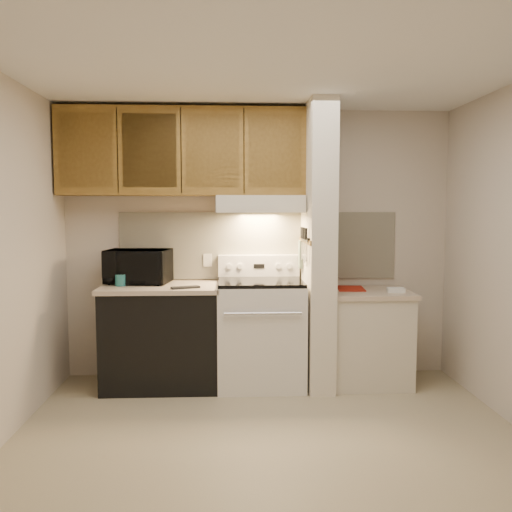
{
  "coord_description": "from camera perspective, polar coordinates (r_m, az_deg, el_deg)",
  "views": [
    {
      "loc": [
        -0.27,
        -3.61,
        1.59
      ],
      "look_at": [
        -0.06,
        0.75,
        1.2
      ],
      "focal_mm": 38.0,
      "sensor_mm": 36.0,
      "label": 1
    }
  ],
  "objects": [
    {
      "name": "dishwasher_front",
      "position": [
        4.95,
        -9.87,
        -8.5
      ],
      "size": [
        1.0,
        0.63,
        0.87
      ],
      "primitive_type": "cube",
      "color": "black",
      "rests_on": "floor"
    },
    {
      "name": "range_display",
      "position": [
        5.04,
        0.33,
        -1.07
      ],
      "size": [
        0.1,
        0.01,
        0.04
      ],
      "primitive_type": "cube",
      "color": "black",
      "rests_on": "range_backguard"
    },
    {
      "name": "knife_blade_a",
      "position": [
        4.59,
        5.33,
        0.44
      ],
      "size": [
        0.01,
        0.03,
        0.16
      ],
      "primitive_type": "cube",
      "color": "silver",
      "rests_on": "knife_strip"
    },
    {
      "name": "knife_handle_d",
      "position": [
        4.84,
        4.92,
        2.45
      ],
      "size": [
        0.02,
        0.02,
        0.1
      ],
      "primitive_type": "cylinder",
      "color": "black",
      "rests_on": "knife_strip"
    },
    {
      "name": "cooktop",
      "position": [
        4.81,
        0.48,
        -2.74
      ],
      "size": [
        0.74,
        0.64,
        0.03
      ],
      "primitive_type": "cube",
      "color": "black",
      "rests_on": "range_body"
    },
    {
      "name": "knife_handle_b",
      "position": [
        4.66,
        5.21,
        2.35
      ],
      "size": [
        0.02,
        0.02,
        0.1
      ],
      "primitive_type": "cylinder",
      "color": "black",
      "rests_on": "knife_strip"
    },
    {
      "name": "range_hood",
      "position": [
        4.89,
        0.4,
        5.49
      ],
      "size": [
        0.78,
        0.44,
        0.15
      ],
      "primitive_type": "cube",
      "color": "beige",
      "rests_on": "upper_cabinets"
    },
    {
      "name": "knife_handle_c",
      "position": [
        4.77,
        5.03,
        2.41
      ],
      "size": [
        0.02,
        0.02,
        0.1
      ],
      "primitive_type": "cylinder",
      "color": "black",
      "rests_on": "knife_strip"
    },
    {
      "name": "oven_mitt",
      "position": [
        4.99,
        4.72,
        0.18
      ],
      "size": [
        0.03,
        0.11,
        0.25
      ],
      "primitive_type": "cube",
      "color": "slate",
      "rests_on": "partition_pillar"
    },
    {
      "name": "range_knob_left_outer",
      "position": [
        5.03,
        -2.86,
        -1.09
      ],
      "size": [
        0.05,
        0.02,
        0.05
      ],
      "primitive_type": "cylinder",
      "rotation": [
        1.57,
        0.0,
        0.0
      ],
      "color": "silver",
      "rests_on": "range_backguard"
    },
    {
      "name": "range_knob_left_inner",
      "position": [
        5.03,
        -1.72,
        -1.08
      ],
      "size": [
        0.05,
        0.02,
        0.05
      ],
      "primitive_type": "cylinder",
      "rotation": [
        1.57,
        0.0,
        0.0
      ],
      "color": "silver",
      "rests_on": "range_backguard"
    },
    {
      "name": "knife_blade_d",
      "position": [
        4.84,
        4.93,
        0.67
      ],
      "size": [
        0.01,
        0.04,
        0.16
      ],
      "primitive_type": "cube",
      "color": "silver",
      "rests_on": "knife_strip"
    },
    {
      "name": "cab_door_c",
      "position": [
        4.8,
        -4.59,
        10.98
      ],
      "size": [
        0.46,
        0.01,
        0.63
      ],
      "primitive_type": "cube",
      "color": "olive",
      "rests_on": "upper_cabinets"
    },
    {
      "name": "microwave",
      "position": [
        5.01,
        -12.28,
        -1.08
      ],
      "size": [
        0.6,
        0.45,
        0.31
      ],
      "primitive_type": "imported",
      "rotation": [
        0.0,
        0.0,
        -0.15
      ],
      "color": "black",
      "rests_on": "left_countertop"
    },
    {
      "name": "spoon_rest",
      "position": [
        4.64,
        -7.43,
        -3.3
      ],
      "size": [
        0.25,
        0.16,
        0.02
      ],
      "primitive_type": "cube",
      "rotation": [
        0.0,
        0.0,
        0.38
      ],
      "color": "black",
      "rests_on": "left_countertop"
    },
    {
      "name": "range_knob_right_outer",
      "position": [
        5.06,
        3.5,
        -1.05
      ],
      "size": [
        0.05,
        0.02,
        0.05
      ],
      "primitive_type": "cylinder",
      "rotation": [
        1.57,
        0.0,
        0.0
      ],
      "color": "silver",
      "rests_on": "range_backguard"
    },
    {
      "name": "oven_window",
      "position": [
        4.58,
        0.7,
        -8.68
      ],
      "size": [
        0.5,
        0.01,
        0.3
      ],
      "primitive_type": "cube",
      "color": "black",
      "rests_on": "range_body"
    },
    {
      "name": "cab_gap_a",
      "position": [
        4.89,
        -14.38,
        10.73
      ],
      "size": [
        0.01,
        0.01,
        0.73
      ],
      "primitive_type": "cube",
      "color": "black",
      "rests_on": "upper_cabinets"
    },
    {
      "name": "knife_blade_e",
      "position": [
        4.92,
        4.79,
        0.63
      ],
      "size": [
        0.01,
        0.04,
        0.18
      ],
      "primitive_type": "cube",
      "color": "silver",
      "rests_on": "knife_strip"
    },
    {
      "name": "right_countertop",
      "position": [
        4.97,
        11.74,
        -3.82
      ],
      "size": [
        0.74,
        0.64,
        0.04
      ],
      "primitive_type": "cube",
      "color": "#C1AD94",
      "rests_on": "right_cab_base"
    },
    {
      "name": "upper_cabinets",
      "position": [
        4.97,
        -7.73,
        10.75
      ],
      "size": [
        2.18,
        0.33,
        0.77
      ],
      "primitive_type": "cube",
      "color": "olive",
      "rests_on": "wall_back"
    },
    {
      "name": "ceiling",
      "position": [
        3.73,
        1.56,
        19.19
      ],
      "size": [
        3.6,
        3.6,
        0.0
      ],
      "primitive_type": "plane",
      "rotation": [
        3.14,
        0.0,
        0.0
      ],
      "color": "white",
      "rests_on": "wall_back"
    },
    {
      "name": "range_body",
      "position": [
        4.9,
        0.48,
        -8.25
      ],
      "size": [
        0.76,
        0.65,
        0.92
      ],
      "primitive_type": "cube",
      "color": "silver",
      "rests_on": "floor"
    },
    {
      "name": "right_cab_base",
      "position": [
        5.06,
        11.65,
        -8.58
      ],
      "size": [
        0.7,
        0.6,
        0.81
      ],
      "primitive_type": "cube",
      "color": "beige",
      "rests_on": "floor"
    },
    {
      "name": "floor",
      "position": [
        3.95,
        1.47,
        -18.66
      ],
      "size": [
        3.6,
        3.6,
        0.0
      ],
      "primitive_type": "plane",
      "color": "tan",
      "rests_on": "ground"
    },
    {
      "name": "knife_handle_e",
      "position": [
        4.9,
        4.82,
        2.49
      ],
      "size": [
        0.02,
        0.02,
        0.1
      ],
      "primitive_type": "cylinder",
      "color": "black",
      "rests_on": "knife_strip"
    },
    {
      "name": "range_backguard",
      "position": [
        5.08,
        0.3,
        -1.02
      ],
      "size": [
        0.76,
        0.08,
        0.2
      ],
      "primitive_type": "cube",
      "color": "silver",
      "rests_on": "range_body"
    },
    {
      "name": "knife_handle_a",
      "position": [
        4.61,
        5.3,
        2.32
      ],
      "size": [
        0.02,
        0.02,
        0.1
      ],
      "primitive_type": "cylinder",
      "color": "black",
      "rests_on": "knife_strip"
    },
    {
      "name": "teal_jar",
      "position": [
        4.89,
        -14.08,
        -2.48
      ],
      "size": [
        0.1,
        0.1,
        0.1
      ],
      "primitive_type": "cylinder",
      "rotation": [
        0.0,
        0.0,
        -0.06
      ],
      "color": "#226A6C",
      "rests_on": "left_countertop"
    },
    {
      "name": "cab_door_d",
      "position": [
        4.81,
        2.03,
        10.98
      ],
      "size": [
        0.46,
        0.01,
        0.63
      ],
      "primitive_type": "cube",
      "color": "olive",
      "rests_on": "upper_cabinets"
    },
    {
      "name": "backsplash",
      "position": [
        5.11,
        0.27,
        1.1
      ],
      "size": [
        2.6,
        0.02,
        0.63
      ],
      "primitive_type": "cube",
      "color": "#EFE8C8",
      "rests_on": "wall_back"
    },
    {
      "name": "knife_blade_b",
      "position": [
        4.7,
        5.15,
        0.42
      ],
      "size": [
        0.01,
        0.04,
        0.18
      ],
      "primitive_type": "cube",
      "color": "silver",
      "rests_on": "knife_strip"
    },
    {
      "name": "hood_lip",
      "position": [
        4.68,
        0.55,
        4.96
      ],
      "size": [
        0.78,
        0.04,
        0.06
      ],
      "primitive_type": "cube",
      "color": "beige",
      "rests_on": "range_hood"
    },
    {
      "name": "cab_door_a",
      "position": [
        4.95,
        -17.52,
        10.58
      ],
      "size": [
        0.46,
        0.01,
        0.63
      ],
      "primitive_type": "cube",
      "color": "olive",
      "rests_on": "upper_cabinets"
    },
    {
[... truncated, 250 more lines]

